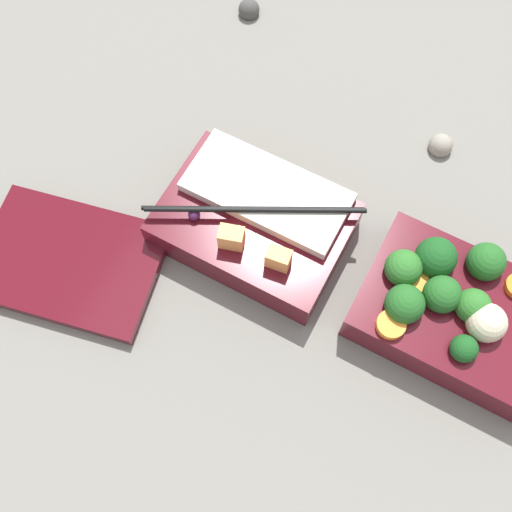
% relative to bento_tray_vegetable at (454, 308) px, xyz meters
% --- Properties ---
extents(ground_plane, '(3.00, 3.00, 0.00)m').
position_rel_bento_tray_vegetable_xyz_m(ground_plane, '(0.11, 0.01, -0.03)').
color(ground_plane, slate).
extents(bento_tray_vegetable, '(0.20, 0.14, 0.08)m').
position_rel_bento_tray_vegetable_xyz_m(bento_tray_vegetable, '(0.00, 0.00, 0.00)').
color(bento_tray_vegetable, '#510F19').
rests_on(bento_tray_vegetable, ground_plane).
extents(bento_tray_rice, '(0.21, 0.14, 0.07)m').
position_rel_bento_tray_vegetable_xyz_m(bento_tray_rice, '(0.22, 0.01, -0.00)').
color(bento_tray_rice, '#510F19').
rests_on(bento_tray_rice, ground_plane).
extents(bento_lid, '(0.22, 0.17, 0.02)m').
position_rel_bento_tray_vegetable_xyz_m(bento_lid, '(0.38, 0.14, -0.02)').
color(bento_lid, '#510F19').
rests_on(bento_lid, ground_plane).
extents(pebble_0, '(0.03, 0.03, 0.03)m').
position_rel_bento_tray_vegetable_xyz_m(pebble_0, '(0.38, -0.27, -0.02)').
color(pebble_0, '#474442').
rests_on(pebble_0, ground_plane).
extents(pebble_1, '(0.03, 0.03, 0.03)m').
position_rel_bento_tray_vegetable_xyz_m(pebble_1, '(0.08, -0.19, -0.02)').
color(pebble_1, gray).
rests_on(pebble_1, ground_plane).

